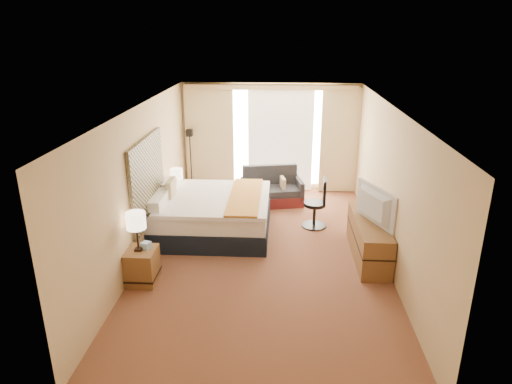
# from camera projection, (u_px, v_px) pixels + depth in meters

# --- Properties ---
(floor) EXTENTS (4.20, 7.00, 0.02)m
(floor) POSITION_uv_depth(u_px,v_px,m) (264.00, 253.00, 8.15)
(floor) COLOR maroon
(floor) RESTS_ON ground
(ceiling) EXTENTS (4.20, 7.00, 0.02)m
(ceiling) POSITION_uv_depth(u_px,v_px,m) (265.00, 108.00, 7.27)
(ceiling) COLOR silver
(ceiling) RESTS_ON wall_back
(wall_back) EXTENTS (4.20, 0.02, 2.60)m
(wall_back) POSITION_uv_depth(u_px,v_px,m) (270.00, 138.00, 10.99)
(wall_back) COLOR tan
(wall_back) RESTS_ON ground
(wall_front) EXTENTS (4.20, 0.02, 2.60)m
(wall_front) POSITION_uv_depth(u_px,v_px,m) (249.00, 302.00, 4.42)
(wall_front) COLOR tan
(wall_front) RESTS_ON ground
(wall_left) EXTENTS (0.02, 7.00, 2.60)m
(wall_left) POSITION_uv_depth(u_px,v_px,m) (142.00, 183.00, 7.82)
(wall_left) COLOR tan
(wall_left) RESTS_ON ground
(wall_right) EXTENTS (0.02, 7.00, 2.60)m
(wall_right) POSITION_uv_depth(u_px,v_px,m) (390.00, 187.00, 7.59)
(wall_right) COLOR tan
(wall_right) RESTS_ON ground
(headboard) EXTENTS (0.06, 1.85, 1.50)m
(headboard) POSITION_uv_depth(u_px,v_px,m) (148.00, 180.00, 8.02)
(headboard) COLOR black
(headboard) RESTS_ON wall_left
(nightstand_left) EXTENTS (0.45, 0.52, 0.55)m
(nightstand_left) POSITION_uv_depth(u_px,v_px,m) (142.00, 266.00, 7.17)
(nightstand_left) COLOR brown
(nightstand_left) RESTS_ON floor
(nightstand_right) EXTENTS (0.45, 0.52, 0.55)m
(nightstand_right) POSITION_uv_depth(u_px,v_px,m) (177.00, 207.00, 9.52)
(nightstand_right) COLOR brown
(nightstand_right) RESTS_ON floor
(media_dresser) EXTENTS (0.50, 1.80, 0.70)m
(media_dresser) POSITION_uv_depth(u_px,v_px,m) (369.00, 238.00, 7.93)
(media_dresser) COLOR brown
(media_dresser) RESTS_ON floor
(window) EXTENTS (2.30, 0.02, 2.30)m
(window) POSITION_uv_depth(u_px,v_px,m) (280.00, 137.00, 10.95)
(window) COLOR white
(window) RESTS_ON wall_back
(curtains) EXTENTS (4.12, 0.19, 2.56)m
(curtains) POSITION_uv_depth(u_px,v_px,m) (270.00, 134.00, 10.85)
(curtains) COLOR #F9E0AF
(curtains) RESTS_ON floor
(bed) EXTENTS (2.22, 2.03, 1.08)m
(bed) POSITION_uv_depth(u_px,v_px,m) (211.00, 214.00, 8.87)
(bed) COLOR black
(bed) RESTS_ON floor
(loveseat) EXTENTS (1.47, 0.98, 0.84)m
(loveseat) POSITION_uv_depth(u_px,v_px,m) (272.00, 192.00, 10.39)
(loveseat) COLOR maroon
(loveseat) RESTS_ON floor
(floor_lamp) EXTENTS (0.20, 0.20, 1.54)m
(floor_lamp) POSITION_uv_depth(u_px,v_px,m) (190.00, 148.00, 10.88)
(floor_lamp) COLOR black
(floor_lamp) RESTS_ON floor
(desk_chair) EXTENTS (0.49, 0.49, 1.02)m
(desk_chair) POSITION_uv_depth(u_px,v_px,m) (317.00, 206.00, 9.11)
(desk_chair) COLOR black
(desk_chair) RESTS_ON floor
(lamp_left) EXTENTS (0.30, 0.30, 0.64)m
(lamp_left) POSITION_uv_depth(u_px,v_px,m) (136.00, 221.00, 6.90)
(lamp_left) COLOR black
(lamp_left) RESTS_ON nightstand_left
(lamp_right) EXTENTS (0.26, 0.26, 0.54)m
(lamp_right) POSITION_uv_depth(u_px,v_px,m) (176.00, 174.00, 9.35)
(lamp_right) COLOR black
(lamp_right) RESTS_ON nightstand_right
(tissue_box) EXTENTS (0.16, 0.16, 0.11)m
(tissue_box) POSITION_uv_depth(u_px,v_px,m) (146.00, 245.00, 7.11)
(tissue_box) COLOR #96C0E8
(tissue_box) RESTS_ON nightstand_left
(telephone) EXTENTS (0.21, 0.18, 0.07)m
(telephone) POSITION_uv_depth(u_px,v_px,m) (178.00, 190.00, 9.57)
(telephone) COLOR black
(telephone) RESTS_ON nightstand_right
(television) EXTENTS (0.56, 1.06, 0.63)m
(television) POSITION_uv_depth(u_px,v_px,m) (371.00, 206.00, 7.57)
(television) COLOR black
(television) RESTS_ON media_dresser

